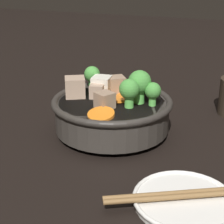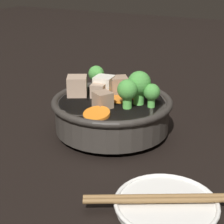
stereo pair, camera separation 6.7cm
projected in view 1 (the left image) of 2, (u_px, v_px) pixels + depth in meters
ground_plane at (112, 133)px, 0.69m from camera, size 3.00×3.00×0.00m
stirfry_bowl at (112, 109)px, 0.67m from camera, size 0.22×0.22×0.12m
side_saucer at (184, 201)px, 0.48m from camera, size 0.13×0.13×0.01m
chopsticks_pair at (185, 194)px, 0.48m from camera, size 0.11×0.19×0.01m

